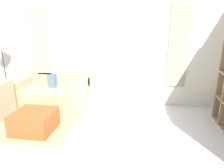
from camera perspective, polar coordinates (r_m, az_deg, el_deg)
wall_back at (r=5.01m, az=-1.97°, el=9.84°), size 6.86×0.11×2.70m
area_rug at (r=4.74m, az=-24.70°, el=-9.26°), size 2.43×1.71×0.01m
couch_main at (r=5.18m, az=-16.78°, el=-2.45°), size 1.73×0.90×0.80m
ottoman at (r=4.10m, az=-21.30°, el=-9.93°), size 0.73×0.67×0.39m
floor_lamp at (r=5.82m, az=-29.03°, el=8.72°), size 0.33×0.33×1.59m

